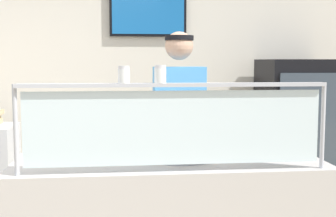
{
  "coord_description": "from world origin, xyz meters",
  "views": [
    {
      "loc": [
        0.63,
        -2.34,
        1.54
      ],
      "look_at": [
        0.92,
        0.41,
        1.26
      ],
      "focal_mm": 49.08,
      "sensor_mm": 36.0,
      "label": 1
    }
  ],
  "objects_px": {
    "pizza_server": "(180,152)",
    "worker_figure": "(180,133)",
    "pizza_tray": "(180,155)",
    "parmesan_shaker": "(124,76)",
    "drink_fridge": "(297,137)",
    "pepper_flake_shaker": "(160,75)"
  },
  "relations": [
    {
      "from": "pizza_server",
      "to": "parmesan_shaker",
      "type": "bearing_deg",
      "value": -130.42
    },
    {
      "from": "pizza_server",
      "to": "worker_figure",
      "type": "relative_size",
      "value": 0.16
    },
    {
      "from": "parmesan_shaker",
      "to": "worker_figure",
      "type": "bearing_deg",
      "value": 66.74
    },
    {
      "from": "pizza_tray",
      "to": "drink_fridge",
      "type": "xyz_separation_m",
      "value": [
        1.4,
        1.63,
        -0.19
      ]
    },
    {
      "from": "parmesan_shaker",
      "to": "drink_fridge",
      "type": "distance_m",
      "value": 2.74
    },
    {
      "from": "pepper_flake_shaker",
      "to": "pizza_tray",
      "type": "bearing_deg",
      "value": 66.81
    },
    {
      "from": "pizza_tray",
      "to": "parmesan_shaker",
      "type": "xyz_separation_m",
      "value": [
        -0.35,
        -0.36,
        0.5
      ]
    },
    {
      "from": "pepper_flake_shaker",
      "to": "drink_fridge",
      "type": "height_order",
      "value": "drink_fridge"
    },
    {
      "from": "pizza_server",
      "to": "worker_figure",
      "type": "distance_m",
      "value": 0.65
    },
    {
      "from": "worker_figure",
      "to": "pizza_tray",
      "type": "bearing_deg",
      "value": -97.27
    },
    {
      "from": "pizza_tray",
      "to": "pepper_flake_shaker",
      "type": "xyz_separation_m",
      "value": [
        -0.16,
        -0.36,
        0.5
      ]
    },
    {
      "from": "drink_fridge",
      "to": "parmesan_shaker",
      "type": "bearing_deg",
      "value": -131.26
    },
    {
      "from": "pizza_tray",
      "to": "worker_figure",
      "type": "xyz_separation_m",
      "value": [
        0.08,
        0.63,
        0.04
      ]
    },
    {
      "from": "worker_figure",
      "to": "drink_fridge",
      "type": "bearing_deg",
      "value": 37.12
    },
    {
      "from": "parmesan_shaker",
      "to": "drink_fridge",
      "type": "xyz_separation_m",
      "value": [
        1.75,
        1.99,
        -0.69
      ]
    },
    {
      "from": "pizza_server",
      "to": "pepper_flake_shaker",
      "type": "relative_size",
      "value": 2.94
    },
    {
      "from": "pizza_server",
      "to": "parmesan_shaker",
      "type": "distance_m",
      "value": 0.68
    },
    {
      "from": "pizza_server",
      "to": "pepper_flake_shaker",
      "type": "height_order",
      "value": "pepper_flake_shaker"
    },
    {
      "from": "pizza_tray",
      "to": "worker_figure",
      "type": "distance_m",
      "value": 0.63
    },
    {
      "from": "pizza_server",
      "to": "drink_fridge",
      "type": "height_order",
      "value": "drink_fridge"
    },
    {
      "from": "pizza_server",
      "to": "pizza_tray",
      "type": "bearing_deg",
      "value": 91.33
    },
    {
      "from": "pizza_server",
      "to": "drink_fridge",
      "type": "distance_m",
      "value": 2.17
    }
  ]
}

